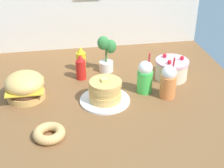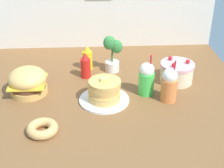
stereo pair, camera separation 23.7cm
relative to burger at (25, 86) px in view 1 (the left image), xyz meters
The scene contains 10 objects.
ground_plane 0.58m from the burger, 16.92° to the right, with size 2.26×2.12×0.02m, color brown.
burger is the anchor object (origin of this frame).
pancake_stack 0.59m from the burger, 14.62° to the right, with size 0.37×0.37×0.19m.
layer_cake 1.17m from the burger, ahead, with size 0.27×0.27×0.20m.
ketchup_bottle 0.49m from the burger, 28.55° to the left, with size 0.08×0.08×0.22m.
mustard_bottle 0.59m from the burger, 40.87° to the left, with size 0.08×0.08×0.22m.
cream_soda_cup 0.89m from the burger, ahead, with size 0.12×0.12×0.32m.
orange_float_cup 1.05m from the burger, ahead, with size 0.12×0.12×0.32m.
donut_pink_glaze 0.54m from the burger, 71.59° to the right, with size 0.20×0.20×0.06m.
potted_plant 0.74m from the burger, 27.14° to the left, with size 0.16×0.12×0.33m.
Camera 1 is at (-0.26, -1.98, 1.28)m, focal length 52.17 mm.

